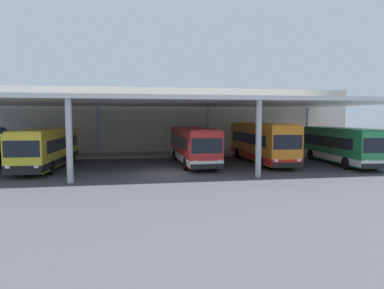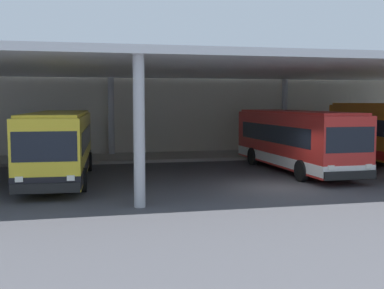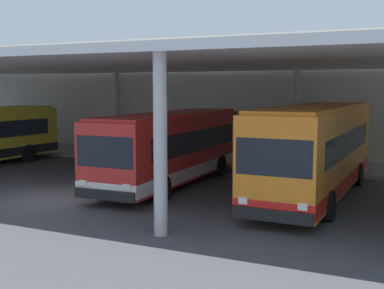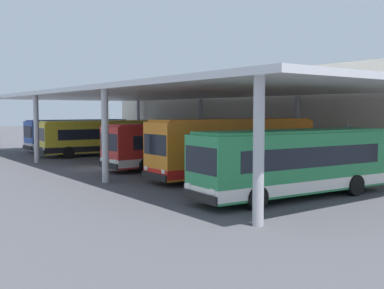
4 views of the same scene
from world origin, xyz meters
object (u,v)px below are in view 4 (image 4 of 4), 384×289
bus_far_bay (235,148)px  trash_bin (145,142)px  bus_nearest_bay (79,134)px  bus_departing (294,162)px  bus_middle_bay (175,145)px  bench_waiting (157,143)px  banner_sign (347,144)px  bus_second_bay (99,137)px

bus_far_bay → trash_bin: bearing=162.8°
bus_nearest_bay → bus_departing: bearing=-3.8°
bus_nearest_bay → trash_bin: size_ratio=10.85×
bus_middle_bay → bench_waiting: 16.10m
trash_bin → banner_sign: bearing=-1.6°
bus_middle_bay → bus_departing: 12.91m
bus_nearest_bay → bus_far_bay: 24.28m
bus_second_bay → trash_bin: (-4.54, 7.59, -0.98)m
bus_middle_bay → bus_far_bay: size_ratio=0.93×
bus_departing → bus_middle_bay: bearing=171.7°
bus_second_bay → bus_middle_bay: (11.96, 0.38, 0.00)m
bus_second_bay → banner_sign: (21.66, 6.86, 0.32)m
bus_departing → trash_bin: (-29.27, 9.07, -0.98)m
bus_far_bay → bus_departing: (6.49, -2.03, -0.19)m
bus_nearest_bay → bus_middle_bay: (18.00, -0.16, 0.00)m
bus_second_bay → banner_sign: banner_sign is taller
banner_sign → bus_far_bay: bearing=-118.5°
bus_second_bay → bus_departing: 24.77m
bus_departing → trash_bin: bearing=162.8°
bus_middle_bay → bus_departing: (12.77, -1.87, 0.00)m
banner_sign → bus_nearest_bay: bearing=-167.1°
trash_bin → bus_far_bay: bearing=-17.2°
bus_departing → bench_waiting: 28.61m
banner_sign → bus_middle_bay: bearing=-146.3°
bus_departing → bench_waiting: (-27.06, 9.22, -0.99)m
bus_second_bay → trash_bin: 8.90m
bus_departing → banner_sign: banner_sign is taller
bus_nearest_bay → banner_sign: 28.41m
bus_middle_bay → bus_departing: bearing=-8.3°
bus_departing → bus_nearest_bay: bearing=176.2°
bench_waiting → bus_middle_bay: bearing=-27.2°
bus_second_bay → bus_middle_bay: bearing=1.8°
bus_second_bay → banner_sign: 22.72m
bus_nearest_bay → bench_waiting: (3.71, 7.20, -0.99)m
trash_bin → banner_sign: (26.20, -0.73, 1.30)m
bus_middle_bay → banner_sign: banner_sign is taller
bus_nearest_bay → bus_second_bay: 6.06m
bus_nearest_bay → bus_far_bay: size_ratio=0.94×
bus_second_bay → bus_far_bay: 18.25m
bus_second_bay → bus_departing: size_ratio=1.00×
bus_second_bay → bench_waiting: bearing=106.8°
bus_middle_bay → trash_bin: size_ratio=10.81×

